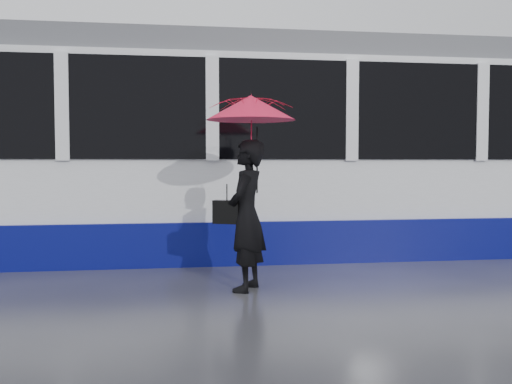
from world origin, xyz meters
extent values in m
plane|color=#2C2C31|center=(0.00, 0.00, 0.00)|extent=(90.00, 90.00, 0.00)
cube|color=#3F3D38|center=(0.00, 1.78, 0.01)|extent=(34.00, 0.07, 0.02)
cube|color=#3F3D38|center=(0.00, 3.22, 0.01)|extent=(34.00, 0.07, 0.02)
cube|color=white|center=(0.07, 2.50, 1.52)|extent=(24.00, 2.40, 2.95)
cube|color=#080D64|center=(0.07, 2.50, 0.31)|extent=(24.00, 2.56, 0.62)
cube|color=black|center=(0.07, 2.50, 2.20)|extent=(23.00, 2.48, 1.40)
cube|color=#56585D|center=(0.07, 2.50, 3.17)|extent=(23.60, 2.20, 0.35)
imported|color=black|center=(-0.15, -0.28, 0.86)|extent=(0.63, 0.74, 1.71)
imported|color=#F2147E|center=(-0.10, -0.28, 1.80)|extent=(1.25, 1.26, 0.86)
cone|color=#F2147E|center=(-0.10, -0.28, 2.07)|extent=(1.34, 1.34, 0.28)
cylinder|color=black|center=(-0.10, -0.28, 2.23)|extent=(0.01, 0.01, 0.06)
cylinder|color=black|center=(-0.03, -0.25, 1.48)|extent=(0.02, 0.02, 0.75)
cube|color=black|center=(-0.37, -0.26, 0.90)|extent=(0.33, 0.25, 0.26)
cylinder|color=black|center=(-0.37, -0.26, 1.12)|extent=(0.01, 0.01, 0.18)
camera|label=1|loc=(-0.97, -6.65, 1.46)|focal=40.00mm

